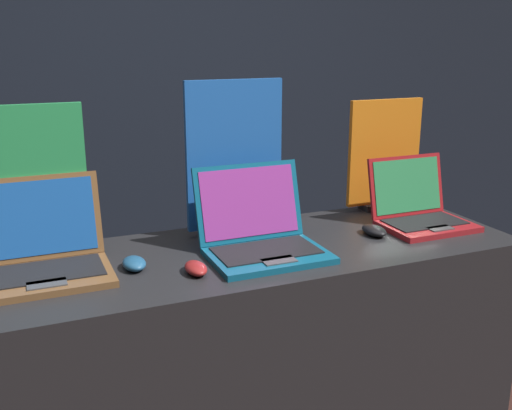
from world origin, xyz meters
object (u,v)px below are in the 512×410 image
at_px(laptop_middle, 261,234).
at_px(promo_stand_back, 384,158).
at_px(laptop_back, 419,210).
at_px(promo_stand_middle, 235,161).
at_px(laptop_front, 42,253).
at_px(mouse_middle, 196,268).
at_px(mouse_back, 374,230).
at_px(promo_stand_front, 33,187).
at_px(mouse_front, 134,263).

height_order(laptop_middle, promo_stand_back, promo_stand_back).
bearing_deg(laptop_back, laptop_middle, -176.08).
height_order(laptop_middle, promo_stand_middle, promo_stand_middle).
xyz_separation_m(laptop_back, promo_stand_back, (-0.00, 0.24, 0.15)).
bearing_deg(laptop_front, laptop_middle, -6.98).
relative_size(mouse_middle, mouse_back, 0.94).
xyz_separation_m(promo_stand_front, promo_stand_back, (1.32, 0.06, -0.02)).
height_order(mouse_front, promo_stand_back, promo_stand_back).
xyz_separation_m(promo_stand_middle, laptop_back, (0.65, -0.18, -0.20)).
height_order(mouse_middle, laptop_back, laptop_back).
xyz_separation_m(laptop_front, laptop_middle, (0.66, -0.08, -0.00)).
distance_m(promo_stand_front, mouse_back, 1.14).
bearing_deg(mouse_back, laptop_middle, -179.29).
relative_size(mouse_front, laptop_middle, 0.29).
xyz_separation_m(laptop_front, promo_stand_front, (-0.00, 0.14, 0.17)).
relative_size(promo_stand_front, laptop_back, 1.50).
bearing_deg(mouse_back, promo_stand_front, 168.97).
bearing_deg(promo_stand_middle, mouse_back, -27.27).
bearing_deg(mouse_front, mouse_middle, -33.47).
bearing_deg(promo_stand_back, promo_stand_middle, -175.24).
height_order(promo_stand_front, promo_stand_back, promo_stand_front).
bearing_deg(laptop_front, mouse_back, -3.95).
relative_size(laptop_middle, promo_stand_middle, 0.69).
bearing_deg(mouse_front, laptop_back, 1.62).
bearing_deg(promo_stand_front, laptop_front, -90.00).
bearing_deg(laptop_middle, promo_stand_front, 161.71).
height_order(mouse_front, mouse_back, same).
bearing_deg(mouse_front, promo_stand_back, 14.20).
bearing_deg(promo_stand_front, promo_stand_middle, 0.86).
relative_size(promo_stand_front, promo_stand_back, 1.10).
distance_m(promo_stand_middle, mouse_back, 0.55).
bearing_deg(laptop_front, mouse_middle, -22.58).
bearing_deg(mouse_middle, mouse_back, 8.03).
xyz_separation_m(mouse_back, promo_stand_back, (0.22, 0.28, 0.19)).
bearing_deg(laptop_back, laptop_front, 178.41).
distance_m(mouse_front, laptop_middle, 0.41).
bearing_deg(mouse_front, laptop_front, 165.35).
xyz_separation_m(mouse_middle, promo_stand_back, (0.90, 0.37, 0.19)).
bearing_deg(promo_stand_middle, mouse_front, -152.35).
height_order(mouse_back, promo_stand_back, promo_stand_back).
bearing_deg(laptop_front, promo_stand_front, 90.00).
bearing_deg(laptop_back, promo_stand_front, 172.45).
height_order(laptop_front, promo_stand_middle, promo_stand_middle).
xyz_separation_m(laptop_back, mouse_back, (-0.22, -0.04, -0.04)).
relative_size(laptop_front, mouse_back, 3.26).
distance_m(laptop_back, promo_stand_back, 0.28).
bearing_deg(promo_stand_front, laptop_back, -7.55).
relative_size(mouse_front, promo_stand_back, 0.24).
relative_size(promo_stand_front, promo_stand_middle, 0.90).
distance_m(promo_stand_front, laptop_middle, 0.72).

